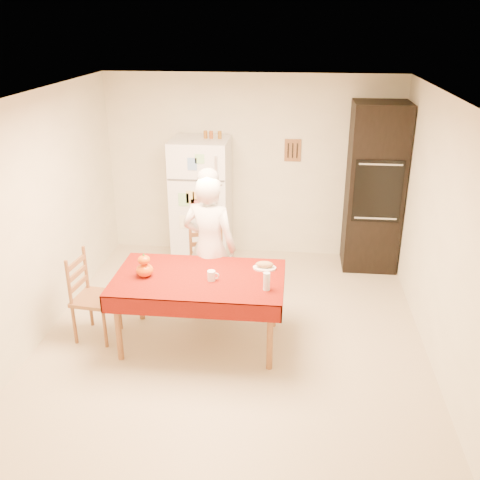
# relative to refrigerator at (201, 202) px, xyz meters

# --- Properties ---
(floor) EXTENTS (4.50, 4.50, 0.00)m
(floor) POSITION_rel_refrigerator_xyz_m (0.65, -1.88, -0.85)
(floor) COLOR #CAB992
(floor) RESTS_ON ground
(room_shell) EXTENTS (4.02, 4.52, 2.51)m
(room_shell) POSITION_rel_refrigerator_xyz_m (0.65, -1.88, 0.77)
(room_shell) COLOR #F1EACB
(room_shell) RESTS_ON ground
(refrigerator) EXTENTS (0.75, 0.74, 1.70)m
(refrigerator) POSITION_rel_refrigerator_xyz_m (0.00, 0.00, 0.00)
(refrigerator) COLOR white
(refrigerator) RESTS_ON floor
(oven_cabinet) EXTENTS (0.70, 0.62, 2.20)m
(oven_cabinet) POSITION_rel_refrigerator_xyz_m (2.28, 0.05, 0.25)
(oven_cabinet) COLOR black
(oven_cabinet) RESTS_ON floor
(dining_table) EXTENTS (1.70, 1.00, 0.76)m
(dining_table) POSITION_rel_refrigerator_xyz_m (0.33, -2.06, -0.16)
(dining_table) COLOR brown
(dining_table) RESTS_ON floor
(chair_far) EXTENTS (0.53, 0.52, 0.95)m
(chair_far) POSITION_rel_refrigerator_xyz_m (0.28, -1.22, -0.34)
(chair_far) COLOR brown
(chair_far) RESTS_ON floor
(chair_left) EXTENTS (0.44, 0.46, 0.95)m
(chair_left) POSITION_rel_refrigerator_xyz_m (-0.84, -2.06, -0.34)
(chair_left) COLOR brown
(chair_left) RESTS_ON floor
(seated_woman) EXTENTS (0.68, 0.51, 1.66)m
(seated_woman) POSITION_rel_refrigerator_xyz_m (0.35, -1.49, -0.02)
(seated_woman) COLOR white
(seated_woman) RESTS_ON floor
(coffee_mug) EXTENTS (0.08, 0.08, 0.10)m
(coffee_mug) POSITION_rel_refrigerator_xyz_m (0.47, -2.13, -0.04)
(coffee_mug) COLOR white
(coffee_mug) RESTS_ON dining_table
(pumpkin_lower) EXTENTS (0.17, 0.17, 0.13)m
(pumpkin_lower) POSITION_rel_refrigerator_xyz_m (-0.21, -2.11, -0.02)
(pumpkin_lower) COLOR #D64D05
(pumpkin_lower) RESTS_ON dining_table
(pumpkin_upper) EXTENTS (0.12, 0.12, 0.09)m
(pumpkin_upper) POSITION_rel_refrigerator_xyz_m (-0.21, -2.11, 0.09)
(pumpkin_upper) COLOR red
(pumpkin_upper) RESTS_ON pumpkin_lower
(wine_glass) EXTENTS (0.07, 0.07, 0.18)m
(wine_glass) POSITION_rel_refrigerator_xyz_m (1.02, -2.26, -0.00)
(wine_glass) COLOR silver
(wine_glass) RESTS_ON dining_table
(bread_plate) EXTENTS (0.24, 0.24, 0.02)m
(bread_plate) POSITION_rel_refrigerator_xyz_m (0.97, -1.81, -0.08)
(bread_plate) COLOR white
(bread_plate) RESTS_ON dining_table
(bread_loaf) EXTENTS (0.18, 0.10, 0.06)m
(bread_loaf) POSITION_rel_refrigerator_xyz_m (0.97, -1.81, -0.04)
(bread_loaf) COLOR #9F824E
(bread_loaf) RESTS_ON bread_plate
(spice_jar_left) EXTENTS (0.05, 0.05, 0.10)m
(spice_jar_left) POSITION_rel_refrigerator_xyz_m (0.07, 0.05, 0.90)
(spice_jar_left) COLOR brown
(spice_jar_left) RESTS_ON refrigerator
(spice_jar_mid) EXTENTS (0.05, 0.05, 0.10)m
(spice_jar_mid) POSITION_rel_refrigerator_xyz_m (0.14, 0.05, 0.90)
(spice_jar_mid) COLOR #984A1B
(spice_jar_mid) RESTS_ON refrigerator
(spice_jar_right) EXTENTS (0.05, 0.05, 0.10)m
(spice_jar_right) POSITION_rel_refrigerator_xyz_m (0.26, 0.05, 0.90)
(spice_jar_right) COLOR brown
(spice_jar_right) RESTS_ON refrigerator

